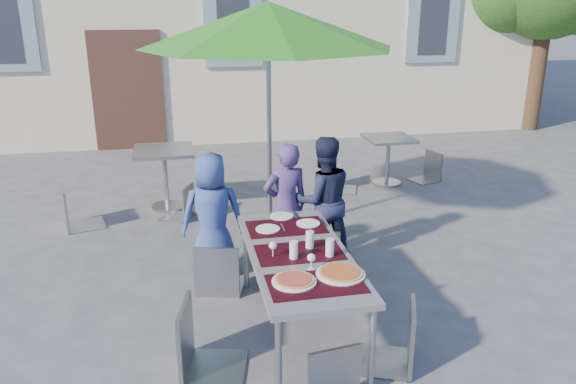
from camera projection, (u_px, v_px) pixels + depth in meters
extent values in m
plane|color=#48484A|center=(351.00, 378.00, 4.26)|extent=(90.00, 90.00, 0.00)
cube|color=#40281F|center=(128.00, 91.00, 10.44)|extent=(1.30, 0.06, 2.20)
cube|color=gray|center=(3.00, 31.00, 9.70)|extent=(1.10, 0.06, 1.40)
cube|color=#262B33|center=(2.00, 31.00, 9.68)|extent=(0.60, 0.04, 1.10)
cube|color=gray|center=(233.00, 29.00, 10.46)|extent=(1.10, 0.06, 1.40)
cube|color=#262B33|center=(233.00, 29.00, 10.44)|extent=(0.60, 0.04, 1.10)
cube|color=gray|center=(433.00, 27.00, 11.22)|extent=(1.10, 0.06, 1.40)
cube|color=#262B33|center=(433.00, 27.00, 11.20)|extent=(0.60, 0.04, 1.10)
cylinder|color=#402C1B|center=(538.00, 64.00, 11.98)|extent=(0.36, 0.36, 2.80)
cube|color=#49484D|center=(299.00, 255.00, 4.62)|extent=(0.80, 1.85, 0.05)
cylinder|color=gray|center=(278.00, 362.00, 3.88)|extent=(0.05, 0.05, 0.70)
cylinder|color=gray|center=(372.00, 350.00, 4.00)|extent=(0.05, 0.05, 0.70)
cylinder|color=gray|center=(246.00, 256.00, 5.48)|extent=(0.05, 0.05, 0.70)
cylinder|color=gray|center=(313.00, 250.00, 5.61)|extent=(0.05, 0.05, 0.70)
cube|color=black|center=(316.00, 284.00, 4.10)|extent=(0.70, 0.42, 0.01)
cube|color=black|center=(299.00, 252.00, 4.61)|extent=(0.70, 0.42, 0.01)
cube|color=black|center=(286.00, 227.00, 5.12)|extent=(0.70, 0.42, 0.01)
cylinder|color=white|center=(294.00, 281.00, 4.12)|extent=(0.33, 0.33, 0.01)
cylinder|color=tan|center=(294.00, 280.00, 4.11)|extent=(0.29, 0.29, 0.01)
cylinder|color=maroon|center=(294.00, 279.00, 4.11)|extent=(0.25, 0.25, 0.01)
cylinder|color=white|center=(341.00, 274.00, 4.23)|extent=(0.37, 0.37, 0.01)
cylinder|color=tan|center=(341.00, 272.00, 4.22)|extent=(0.33, 0.33, 0.01)
cylinder|color=#95200A|center=(341.00, 271.00, 4.22)|extent=(0.29, 0.29, 0.01)
cylinder|color=silver|center=(294.00, 250.00, 4.48)|extent=(0.07, 0.07, 0.15)
cylinder|color=silver|center=(310.00, 240.00, 4.67)|extent=(0.07, 0.07, 0.15)
cylinder|color=silver|center=(330.00, 248.00, 4.52)|extent=(0.07, 0.07, 0.15)
cylinder|color=silver|center=(273.00, 257.00, 4.53)|extent=(0.06, 0.06, 0.00)
cylinder|color=silver|center=(273.00, 252.00, 4.52)|extent=(0.01, 0.01, 0.08)
sphere|color=silver|center=(273.00, 246.00, 4.50)|extent=(0.06, 0.06, 0.06)
cylinder|color=silver|center=(311.00, 269.00, 4.32)|extent=(0.06, 0.06, 0.00)
cylinder|color=silver|center=(311.00, 265.00, 4.31)|extent=(0.01, 0.01, 0.08)
sphere|color=silver|center=(311.00, 258.00, 4.29)|extent=(0.06, 0.06, 0.06)
cylinder|color=white|center=(268.00, 229.00, 5.06)|extent=(0.22, 0.22, 0.01)
cube|color=#A6A8AE|center=(283.00, 228.00, 5.09)|extent=(0.02, 0.18, 0.00)
cylinder|color=white|center=(308.00, 223.00, 5.18)|extent=(0.22, 0.22, 0.01)
cube|color=#A6A8AE|center=(323.00, 222.00, 5.21)|extent=(0.02, 0.18, 0.00)
cylinder|color=white|center=(282.00, 216.00, 5.36)|extent=(0.22, 0.22, 0.01)
cube|color=#A6A8AE|center=(296.00, 215.00, 5.38)|extent=(0.02, 0.18, 0.00)
imported|color=#32498B|center=(212.00, 215.00, 5.68)|extent=(0.65, 0.43, 1.30)
imported|color=#4E3770|center=(286.00, 206.00, 5.87)|extent=(0.54, 0.40, 1.35)
imported|color=#1B213D|center=(323.00, 200.00, 5.97)|extent=(0.69, 0.41, 1.39)
cube|color=gray|center=(220.00, 244.00, 5.46)|extent=(0.54, 0.54, 0.03)
cube|color=gray|center=(214.00, 227.00, 5.18)|extent=(0.43, 0.15, 0.52)
cylinder|color=gray|center=(242.00, 258.00, 5.70)|extent=(0.02, 0.02, 0.46)
cylinder|color=gray|center=(206.00, 257.00, 5.72)|extent=(0.02, 0.02, 0.46)
cylinder|color=gray|center=(236.00, 275.00, 5.35)|extent=(0.02, 0.02, 0.46)
cylinder|color=gray|center=(198.00, 274.00, 5.37)|extent=(0.02, 0.02, 0.46)
cube|color=gray|center=(274.00, 243.00, 5.64)|extent=(0.39, 0.39, 0.03)
cube|color=gray|center=(276.00, 229.00, 5.41)|extent=(0.37, 0.04, 0.44)
cylinder|color=gray|center=(287.00, 253.00, 5.88)|extent=(0.02, 0.02, 0.39)
cylinder|color=gray|center=(257.00, 256.00, 5.84)|extent=(0.02, 0.02, 0.39)
cylinder|color=gray|center=(292.00, 267.00, 5.59)|extent=(0.02, 0.02, 0.39)
cylinder|color=gray|center=(260.00, 269.00, 5.54)|extent=(0.02, 0.02, 0.39)
cube|color=gray|center=(322.00, 227.00, 5.87)|extent=(0.57, 0.57, 0.03)
cube|color=gray|center=(320.00, 211.00, 5.59)|extent=(0.41, 0.20, 0.52)
cylinder|color=gray|center=(341.00, 242.00, 6.08)|extent=(0.02, 0.02, 0.45)
cylinder|color=gray|center=(307.00, 240.00, 6.15)|extent=(0.02, 0.02, 0.45)
cylinder|color=gray|center=(337.00, 257.00, 5.74)|extent=(0.02, 0.02, 0.45)
cylinder|color=gray|center=(301.00, 254.00, 5.80)|extent=(0.02, 0.02, 0.45)
cube|color=gray|center=(213.00, 312.00, 4.21)|extent=(0.56, 0.56, 0.03)
cube|color=gray|center=(181.00, 279.00, 4.12)|extent=(0.14, 0.46, 0.55)
cylinder|color=gray|center=(238.00, 357.00, 4.10)|extent=(0.02, 0.02, 0.49)
cylinder|color=gray|center=(243.00, 327.00, 4.47)|extent=(0.02, 0.02, 0.49)
cylinder|color=gray|center=(183.00, 357.00, 4.10)|extent=(0.02, 0.02, 0.49)
cylinder|color=gray|center=(193.00, 327.00, 4.48)|extent=(0.02, 0.02, 0.49)
cube|color=gray|center=(385.00, 311.00, 4.29)|extent=(0.57, 0.57, 0.03)
cube|color=gray|center=(416.00, 283.00, 4.17)|extent=(0.19, 0.42, 0.52)
cylinder|color=gray|center=(361.00, 322.00, 4.57)|extent=(0.02, 0.02, 0.46)
cylinder|color=gray|center=(358.00, 349.00, 4.22)|extent=(0.02, 0.02, 0.46)
cylinder|color=gray|center=(408.00, 327.00, 4.51)|extent=(0.02, 0.02, 0.46)
cylinder|color=gray|center=(408.00, 354.00, 4.16)|extent=(0.02, 0.02, 0.46)
cube|color=gray|center=(346.00, 371.00, 3.66)|extent=(0.44, 0.44, 0.03)
cube|color=gray|center=(336.00, 325.00, 3.75)|extent=(0.40, 0.08, 0.47)
cylinder|color=gray|center=(357.00, 378.00, 3.94)|extent=(0.02, 0.02, 0.41)
cylinder|color=#A6A8AE|center=(270.00, 228.00, 6.89)|extent=(0.50, 0.50, 0.11)
cylinder|color=gray|center=(269.00, 133.00, 6.50)|extent=(0.06, 0.06, 2.51)
cone|color=#267A1B|center=(268.00, 25.00, 6.11)|extent=(2.86, 2.86, 0.49)
cylinder|color=#A6A8AE|center=(168.00, 206.00, 7.71)|extent=(0.44, 0.44, 0.04)
cylinder|color=gray|center=(166.00, 181.00, 7.59)|extent=(0.06, 0.06, 0.78)
cube|color=gray|center=(164.00, 151.00, 7.45)|extent=(0.78, 0.78, 0.04)
cube|color=gray|center=(81.00, 190.00, 6.96)|extent=(0.54, 0.54, 0.03)
cube|color=gray|center=(60.00, 171.00, 6.79)|extent=(0.14, 0.45, 0.54)
cylinder|color=gray|center=(102.00, 211.00, 6.95)|extent=(0.02, 0.02, 0.47)
cylinder|color=gray|center=(98.00, 201.00, 7.28)|extent=(0.02, 0.02, 0.47)
cylinder|color=gray|center=(69.00, 216.00, 6.80)|extent=(0.02, 0.02, 0.47)
cylinder|color=gray|center=(66.00, 206.00, 7.13)|extent=(0.02, 0.02, 0.47)
cube|color=#90979B|center=(174.00, 188.00, 7.24)|extent=(0.50, 0.50, 0.03)
cube|color=#90979B|center=(186.00, 172.00, 7.14)|extent=(0.17, 0.36, 0.45)
cylinder|color=#90979B|center=(168.00, 198.00, 7.49)|extent=(0.02, 0.02, 0.40)
cylinder|color=#90979B|center=(158.00, 207.00, 7.19)|extent=(0.02, 0.02, 0.40)
cylinder|color=#90979B|center=(192.00, 200.00, 7.43)|extent=(0.02, 0.02, 0.40)
cylinder|color=#90979B|center=(182.00, 209.00, 7.13)|extent=(0.02, 0.02, 0.40)
cylinder|color=#A6A8AE|center=(386.00, 183.00, 8.72)|extent=(0.44, 0.44, 0.04)
cylinder|color=gray|center=(388.00, 162.00, 8.61)|extent=(0.06, 0.06, 0.70)
cube|color=gray|center=(389.00, 138.00, 8.49)|extent=(0.70, 0.70, 0.04)
cube|color=gray|center=(342.00, 160.00, 8.29)|extent=(0.56, 0.56, 0.03)
cube|color=gray|center=(328.00, 142.00, 8.23)|extent=(0.18, 0.43, 0.53)
cylinder|color=gray|center=(354.00, 180.00, 8.17)|extent=(0.02, 0.02, 0.46)
cylinder|color=gray|center=(355.00, 172.00, 8.52)|extent=(0.02, 0.02, 0.46)
cylinder|color=gray|center=(328.00, 179.00, 8.21)|extent=(0.02, 0.02, 0.46)
cylinder|color=gray|center=(330.00, 171.00, 8.57)|extent=(0.02, 0.02, 0.46)
cube|color=gray|center=(425.00, 156.00, 8.75)|extent=(0.47, 0.47, 0.03)
cube|color=gray|center=(435.00, 140.00, 8.75)|extent=(0.13, 0.37, 0.45)
cylinder|color=gray|center=(409.00, 167.00, 8.88)|extent=(0.02, 0.02, 0.40)
cylinder|color=gray|center=(423.00, 173.00, 8.60)|extent=(0.02, 0.02, 0.40)
cylinder|color=gray|center=(425.00, 165.00, 9.02)|extent=(0.02, 0.02, 0.40)
cylinder|color=gray|center=(439.00, 170.00, 8.75)|extent=(0.02, 0.02, 0.40)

